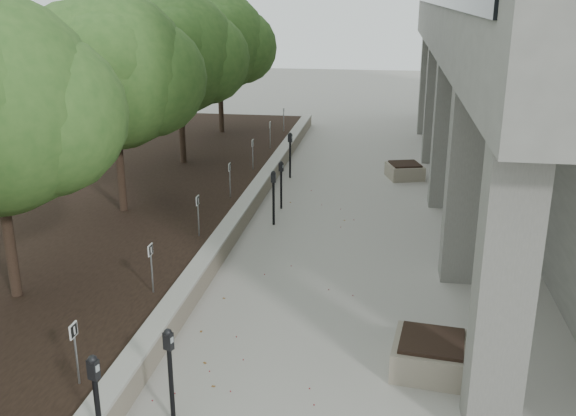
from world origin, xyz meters
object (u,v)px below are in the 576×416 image
Objects in this scene: crabapple_tree_5 at (220,63)px; parking_meter_5 at (290,155)px; crabapple_tree_4 at (179,79)px; parking_meter_2 at (171,377)px; parking_meter_4 at (281,185)px; parking_meter_3 at (274,198)px; planter_front at (431,354)px; crabapple_tree_3 at (115,104)px; planter_back at (405,171)px; parking_meter_1 at (98,411)px.

parking_meter_5 is at bearing -54.13° from crabapple_tree_5.
parking_meter_2 is at bearing -72.96° from crabapple_tree_4.
crabapple_tree_4 is 4.00× the size of parking_meter_4.
planter_front is (3.66, -6.30, -0.45)m from parking_meter_3.
crabapple_tree_4 and crabapple_tree_5 have the same top height.
planter_back is (7.22, 5.65, -2.87)m from crabapple_tree_3.
parking_meter_5 is at bearing 112.56° from parking_meter_2.
parking_meter_3 is at bearing -123.95° from planter_back.
crabapple_tree_4 is 5.46m from parking_meter_4.
parking_meter_2 reaches higher than parking_meter_4.
crabapple_tree_3 is 5.00m from crabapple_tree_4.
crabapple_tree_3 and crabapple_tree_4 have the same top height.
crabapple_tree_4 reaches higher than parking_meter_2.
parking_meter_2 reaches higher than planter_front.
crabapple_tree_3 is at bearing 142.60° from planter_front.
crabapple_tree_4 is at bearing 125.33° from parking_meter_3.
parking_meter_5 is (3.55, -4.91, -2.37)m from crabapple_tree_5.
crabapple_tree_4 is 13.43m from parking_meter_2.
parking_meter_2 is (3.88, -12.64, -2.38)m from crabapple_tree_4.
parking_meter_2 is 12.74m from parking_meter_5.
parking_meter_5 is at bearing 55.13° from crabapple_tree_3.
parking_meter_3 is (3.82, 0.59, -2.40)m from crabapple_tree_3.
parking_meter_5 is at bearing 109.97° from planter_front.
planter_front is 11.37m from planter_back.
parking_meter_5 is (-0.33, 12.73, 0.01)m from parking_meter_2.
crabapple_tree_4 is at bearing 124.90° from planter_front.
crabapple_tree_5 is 4.64× the size of planter_front.
parking_meter_1 is at bearing -72.97° from parking_meter_4.
parking_meter_2 is 1.39× the size of planter_back.
parking_meter_5 reaches higher than parking_meter_2.
parking_meter_1 is at bearing -99.07° from parking_meter_3.
parking_meter_4 is at bearing -64.87° from crabapple_tree_5.
parking_meter_3 reaches higher than planter_back.
parking_meter_4 is (3.79, -3.08, -2.44)m from crabapple_tree_4.
crabapple_tree_5 is at bearing 115.44° from planter_front.
crabapple_tree_4 is at bearing 128.13° from parking_meter_2.
parking_meter_3 is (3.82, -9.41, -2.40)m from crabapple_tree_5.
planter_back is (7.22, -4.35, -2.87)m from crabapple_tree_5.
crabapple_tree_5 reaches higher than planter_front.
parking_meter_4 reaches higher than planter_front.
parking_meter_2 is at bearing 73.72° from parking_meter_1.
crabapple_tree_3 is 1.00× the size of crabapple_tree_5.
parking_meter_4 is 1.28× the size of planter_back.
crabapple_tree_3 is 3.64× the size of parking_meter_5.
crabapple_tree_5 reaches higher than parking_meter_2.
planter_back is (3.41, 5.06, -0.47)m from parking_meter_3.
crabapple_tree_3 is at bearing -133.19° from parking_meter_4.
parking_meter_5 is (-0.24, 3.18, 0.07)m from parking_meter_4.
crabapple_tree_3 is 4.55m from parking_meter_3.
planter_front reaches higher than planter_back.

